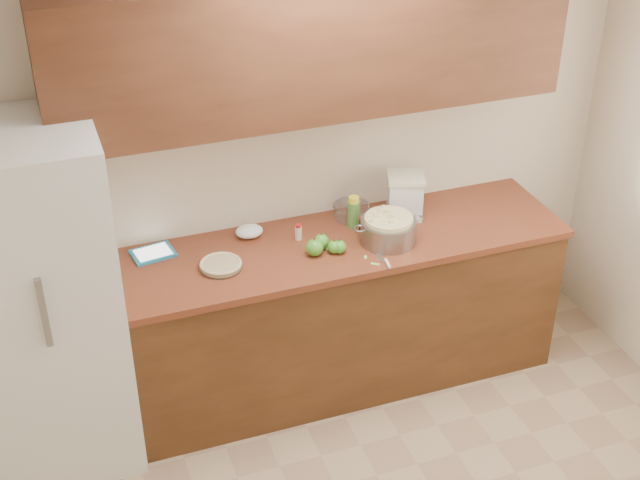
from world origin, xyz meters
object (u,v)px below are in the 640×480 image
object	(u,v)px
pie	(221,265)
tablet	(153,253)
colander	(388,230)
flour_canister	(405,195)

from	to	relation	value
pie	tablet	bearing A→B (deg)	140.63
colander	tablet	size ratio (longest dim) A/B	1.66
tablet	colander	bearing A→B (deg)	-22.40
pie	flour_canister	size ratio (longest dim) A/B	0.87
pie	colander	distance (m)	0.90
flour_canister	tablet	world-z (taller)	flour_canister
flour_canister	colander	bearing A→B (deg)	-130.77
colander	flour_canister	bearing A→B (deg)	49.23
colander	flour_canister	size ratio (longest dim) A/B	1.55
colander	flour_canister	xyz separation A→B (m)	(0.20, 0.23, 0.05)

